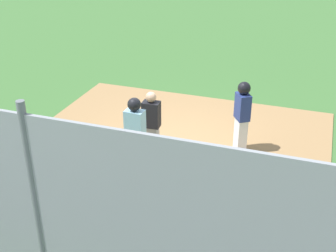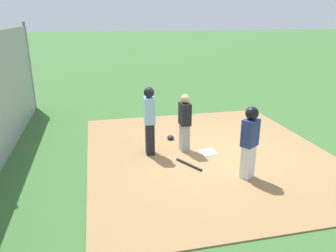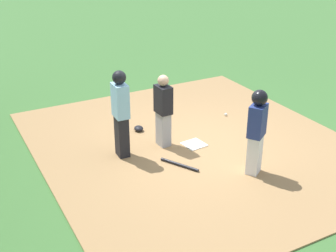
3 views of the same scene
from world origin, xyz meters
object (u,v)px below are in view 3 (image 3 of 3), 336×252
at_px(catcher, 163,110).
at_px(umpire, 121,112).
at_px(baseball_bat, 179,165).
at_px(catcher_mask, 139,128).
at_px(home_plate, 194,144).
at_px(runner, 257,127).
at_px(baseball, 226,114).

relative_size(catcher, umpire, 0.87).
relative_size(catcher, baseball_bat, 1.84).
bearing_deg(catcher_mask, home_plate, 32.38).
bearing_deg(runner, umpire, 13.50).
bearing_deg(catcher, catcher_mask, 99.30).
distance_m(catcher, runner, 2.09).
bearing_deg(catcher, umpire, 179.05).
bearing_deg(runner, baseball, -57.23).
height_order(home_plate, runner, runner).
bearing_deg(home_plate, umpire, -100.94).
distance_m(home_plate, catcher_mask, 1.42).
distance_m(catcher_mask, baseball, 2.28).
distance_m(home_plate, baseball, 1.79).
bearing_deg(catcher_mask, catcher, 11.64).
distance_m(umpire, runner, 2.66).
xyz_separation_m(home_plate, umpire, (-0.30, -1.54, 0.96)).
height_order(umpire, catcher_mask, umpire).
bearing_deg(catcher_mask, runner, 23.15).
relative_size(catcher_mask, baseball, 3.24).
xyz_separation_m(baseball_bat, baseball, (-1.62, 2.23, 0.01)).
bearing_deg(baseball_bat, home_plate, -77.34).
bearing_deg(runner, catcher_mask, -10.25).
bearing_deg(runner, home_plate, -18.59).
relative_size(umpire, baseball, 24.63).
height_order(catcher_mask, baseball, catcher_mask).
bearing_deg(catcher_mask, umpire, -40.78).
height_order(catcher, umpire, umpire).
bearing_deg(umpire, baseball_bat, -46.94).
height_order(home_plate, baseball, baseball).
height_order(runner, baseball_bat, runner).
bearing_deg(home_plate, catcher, -118.95).
bearing_deg(home_plate, baseball, 122.84).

